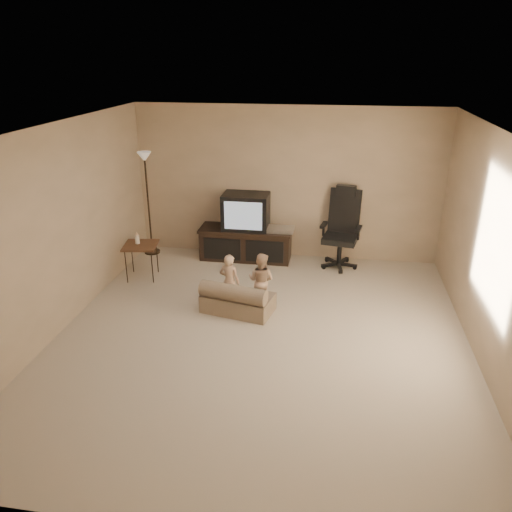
{
  "coord_description": "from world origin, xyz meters",
  "views": [
    {
      "loc": [
        0.79,
        -5.22,
        3.26
      ],
      "look_at": [
        -0.16,
        0.6,
        0.83
      ],
      "focal_mm": 35.0,
      "sensor_mm": 36.0,
      "label": 1
    }
  ],
  "objects_px": {
    "toddler_left": "(230,282)",
    "side_table": "(140,245)",
    "office_chair": "(341,238)",
    "tv_stand": "(246,232)",
    "floor_lamp": "(146,181)",
    "child_sofa": "(237,300)",
    "toddler_right": "(261,280)"
  },
  "relations": [
    {
      "from": "toddler_left",
      "to": "side_table",
      "type": "bearing_deg",
      "value": -15.86
    },
    {
      "from": "toddler_left",
      "to": "toddler_right",
      "type": "relative_size",
      "value": 1.02
    },
    {
      "from": "child_sofa",
      "to": "office_chair",
      "type": "bearing_deg",
      "value": 65.84
    },
    {
      "from": "side_table",
      "to": "toddler_right",
      "type": "relative_size",
      "value": 0.95
    },
    {
      "from": "child_sofa",
      "to": "toddler_left",
      "type": "distance_m",
      "value": 0.26
    },
    {
      "from": "floor_lamp",
      "to": "toddler_right",
      "type": "xyz_separation_m",
      "value": [
        2.17,
        -1.64,
        -0.89
      ]
    },
    {
      "from": "tv_stand",
      "to": "child_sofa",
      "type": "height_order",
      "value": "tv_stand"
    },
    {
      "from": "side_table",
      "to": "office_chair",
      "type": "bearing_deg",
      "value": 17.74
    },
    {
      "from": "office_chair",
      "to": "side_table",
      "type": "relative_size",
      "value": 1.77
    },
    {
      "from": "side_table",
      "to": "floor_lamp",
      "type": "distance_m",
      "value": 1.27
    },
    {
      "from": "floor_lamp",
      "to": "side_table",
      "type": "bearing_deg",
      "value": -77.82
    },
    {
      "from": "office_chair",
      "to": "side_table",
      "type": "height_order",
      "value": "office_chair"
    },
    {
      "from": "tv_stand",
      "to": "floor_lamp",
      "type": "bearing_deg",
      "value": -179.33
    },
    {
      "from": "tv_stand",
      "to": "toddler_right",
      "type": "distance_m",
      "value": 1.74
    },
    {
      "from": "tv_stand",
      "to": "toddler_left",
      "type": "xyz_separation_m",
      "value": [
        0.09,
        -1.8,
        -0.07
      ]
    },
    {
      "from": "side_table",
      "to": "child_sofa",
      "type": "distance_m",
      "value": 1.91
    },
    {
      "from": "floor_lamp",
      "to": "child_sofa",
      "type": "height_order",
      "value": "floor_lamp"
    },
    {
      "from": "tv_stand",
      "to": "floor_lamp",
      "type": "relative_size",
      "value": 0.89
    },
    {
      "from": "office_chair",
      "to": "side_table",
      "type": "distance_m",
      "value": 3.17
    },
    {
      "from": "office_chair",
      "to": "toddler_left",
      "type": "distance_m",
      "value": 2.28
    },
    {
      "from": "office_chair",
      "to": "toddler_left",
      "type": "xyz_separation_m",
      "value": [
        -1.47,
        -1.74,
        -0.07
      ]
    },
    {
      "from": "office_chair",
      "to": "side_table",
      "type": "bearing_deg",
      "value": -151.9
    },
    {
      "from": "toddler_left",
      "to": "toddler_right",
      "type": "bearing_deg",
      "value": -151.67
    },
    {
      "from": "tv_stand",
      "to": "toddler_left",
      "type": "relative_size",
      "value": 1.99
    },
    {
      "from": "tv_stand",
      "to": "side_table",
      "type": "relative_size",
      "value": 2.13
    },
    {
      "from": "floor_lamp",
      "to": "toddler_left",
      "type": "height_order",
      "value": "floor_lamp"
    },
    {
      "from": "floor_lamp",
      "to": "toddler_left",
      "type": "bearing_deg",
      "value": -45.11
    },
    {
      "from": "toddler_left",
      "to": "toddler_right",
      "type": "distance_m",
      "value": 0.43
    },
    {
      "from": "child_sofa",
      "to": "side_table",
      "type": "bearing_deg",
      "value": 164.44
    },
    {
      "from": "child_sofa",
      "to": "tv_stand",
      "type": "bearing_deg",
      "value": 108.44
    },
    {
      "from": "office_chair",
      "to": "child_sofa",
      "type": "xyz_separation_m",
      "value": [
        -1.35,
        -1.84,
        -0.28
      ]
    },
    {
      "from": "side_table",
      "to": "floor_lamp",
      "type": "xyz_separation_m",
      "value": [
        -0.22,
        1.0,
        0.75
      ]
    }
  ]
}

